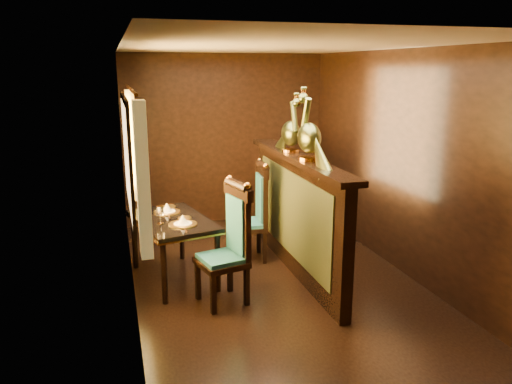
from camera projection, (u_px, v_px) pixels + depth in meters
ground at (277, 285)px, 5.42m from camera, size 5.00×5.00×0.00m
room_shell at (270, 140)px, 5.03m from camera, size 3.04×5.04×2.52m
partition at (297, 212)px, 5.61m from camera, size 0.26×2.70×1.36m
dining_table at (172, 225)px, 5.43m from camera, size 0.97×1.32×0.90m
chair_left at (232, 239)px, 4.93m from camera, size 0.55×0.56×1.25m
chair_right at (256, 209)px, 6.03m from camera, size 0.48×0.50×1.23m
peacock_left at (310, 124)px, 5.08m from camera, size 0.23×0.63×0.75m
peacock_right at (291, 122)px, 5.60m from camera, size 0.21×0.57×0.67m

